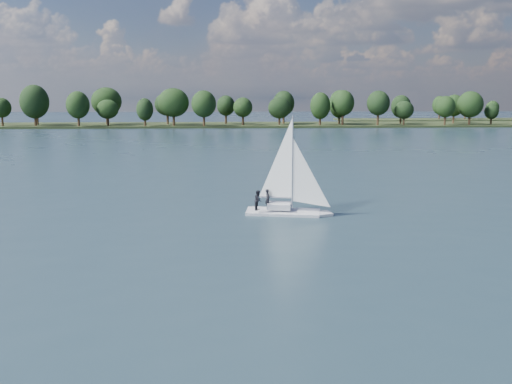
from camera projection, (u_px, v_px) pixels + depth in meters
ground at (262, 151)px, 121.27m from camera, size 700.00×700.00×0.00m
far_shore at (242, 126)px, 231.55m from camera, size 660.00×40.00×1.50m
sailboat at (284, 186)px, 54.46m from camera, size 7.83×3.65×9.95m
treeline at (221, 106)px, 225.69m from camera, size 562.03×74.16×18.35m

